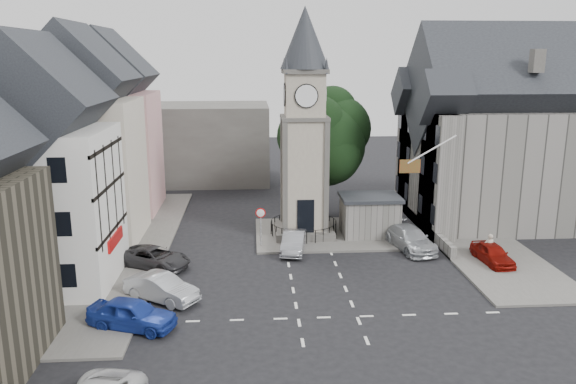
{
  "coord_description": "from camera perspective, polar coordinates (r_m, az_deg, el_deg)",
  "views": [
    {
      "loc": [
        -3.7,
        -31.48,
        12.9
      ],
      "look_at": [
        -1.35,
        5.0,
        4.04
      ],
      "focal_mm": 35.0,
      "sensor_mm": 36.0,
      "label": 1
    }
  ],
  "objects": [
    {
      "name": "ground",
      "position": [
        34.22,
        2.82,
        -8.55
      ],
      "size": [
        120.0,
        120.0,
        0.0
      ],
      "primitive_type": "plane",
      "color": "black",
      "rests_on": "ground"
    },
    {
      "name": "pavement_west",
      "position": [
        40.58,
        -16.09,
        -5.37
      ],
      "size": [
        6.0,
        30.0,
        0.14
      ],
      "primitive_type": "cube",
      "color": "#595651",
      "rests_on": "ground"
    },
    {
      "name": "pavement_east",
      "position": [
        44.38,
        17.24,
        -3.82
      ],
      "size": [
        6.0,
        26.0,
        0.14
      ],
      "primitive_type": "cube",
      "color": "#595651",
      "rests_on": "ground"
    },
    {
      "name": "central_island",
      "position": [
        41.83,
        3.64,
        -4.26
      ],
      "size": [
        10.0,
        8.0,
        0.16
      ],
      "primitive_type": "cube",
      "color": "#595651",
      "rests_on": "ground"
    },
    {
      "name": "road_markings",
      "position": [
        29.24,
        4.06,
        -12.59
      ],
      "size": [
        20.0,
        8.0,
        0.01
      ],
      "primitive_type": "cube",
      "color": "silver",
      "rests_on": "ground"
    },
    {
      "name": "clock_tower",
      "position": [
        39.93,
        1.66,
        6.74
      ],
      "size": [
        4.86,
        4.86,
        16.25
      ],
      "color": "#4C4944",
      "rests_on": "ground"
    },
    {
      "name": "stone_shelter",
      "position": [
        41.48,
        8.29,
        -2.41
      ],
      "size": [
        4.3,
        3.3,
        3.08
      ],
      "color": "#66635E",
      "rests_on": "ground"
    },
    {
      "name": "town_tree",
      "position": [
        45.23,
        3.6,
        6.06
      ],
      "size": [
        7.2,
        7.2,
        10.8
      ],
      "color": "black",
      "rests_on": "ground"
    },
    {
      "name": "warning_sign_post",
      "position": [
        38.48,
        -2.8,
        -2.81
      ],
      "size": [
        0.7,
        0.19,
        2.85
      ],
      "color": "black",
      "rests_on": "ground"
    },
    {
      "name": "terrace_pink",
      "position": [
        49.33,
        -17.59,
        5.63
      ],
      "size": [
        8.1,
        7.6,
        12.8
      ],
      "color": "pink",
      "rests_on": "ground"
    },
    {
      "name": "terrace_cream",
      "position": [
        41.69,
        -20.14,
        4.07
      ],
      "size": [
        8.1,
        7.6,
        12.8
      ],
      "color": "beige",
      "rests_on": "ground"
    },
    {
      "name": "terrace_tudor",
      "position": [
        34.28,
        -23.75,
        1.16
      ],
      "size": [
        8.1,
        7.6,
        12.0
      ],
      "color": "silver",
      "rests_on": "ground"
    },
    {
      "name": "backdrop_west",
      "position": [
        60.71,
        -11.55,
        4.91
      ],
      "size": [
        20.0,
        10.0,
        8.0
      ],
      "primitive_type": "cube",
      "color": "#4C4944",
      "rests_on": "ground"
    },
    {
      "name": "east_building",
      "position": [
        47.12,
        20.59,
        4.65
      ],
      "size": [
        14.4,
        11.4,
        12.6
      ],
      "color": "#66635E",
      "rests_on": "ground"
    },
    {
      "name": "east_boundary_wall",
      "position": [
        45.19,
        13.06,
        -2.74
      ],
      "size": [
        0.4,
        16.0,
        0.9
      ],
      "primitive_type": "cube",
      "color": "#66635E",
      "rests_on": "ground"
    },
    {
      "name": "flagpole",
      "position": [
        37.82,
        14.42,
        4.21
      ],
      "size": [
        3.68,
        0.1,
        2.74
      ],
      "color": "white",
      "rests_on": "ground"
    },
    {
      "name": "car_west_blue",
      "position": [
        28.85,
        -15.57,
        -11.83
      ],
      "size": [
        4.72,
        3.11,
        1.49
      ],
      "primitive_type": "imported",
      "rotation": [
        0.0,
        0.0,
        1.24
      ],
      "color": "#1D379F",
      "rests_on": "ground"
    },
    {
      "name": "car_west_silver",
      "position": [
        31.52,
        -12.74,
        -9.48
      ],
      "size": [
        4.45,
        3.65,
        1.43
      ],
      "primitive_type": "imported",
      "rotation": [
        0.0,
        0.0,
        0.99
      ],
      "color": "#B1B4B9",
      "rests_on": "ground"
    },
    {
      "name": "car_west_grey",
      "position": [
        36.3,
        -13.48,
        -6.49
      ],
      "size": [
        5.19,
        4.14,
        1.31
      ],
      "primitive_type": "imported",
      "rotation": [
        0.0,
        0.0,
        1.08
      ],
      "color": "#2E2E31",
      "rests_on": "ground"
    },
    {
      "name": "car_island_silver",
      "position": [
        38.09,
        0.57,
        -5.09
      ],
      "size": [
        2.12,
        4.33,
        1.37
      ],
      "primitive_type": "imported",
      "rotation": [
        0.0,
        0.0,
        -0.17
      ],
      "color": "gray",
      "rests_on": "ground"
    },
    {
      "name": "car_island_east",
      "position": [
        39.45,
        12.28,
        -4.63
      ],
      "size": [
        3.11,
        5.53,
        1.51
      ],
      "primitive_type": "imported",
      "rotation": [
        0.0,
        0.0,
        0.2
      ],
      "color": "#B0B4B9",
      "rests_on": "ground"
    },
    {
      "name": "car_east_red",
      "position": [
        38.24,
        20.06,
        -5.91
      ],
      "size": [
        1.86,
        3.98,
        1.32
      ],
      "primitive_type": "imported",
      "rotation": [
        0.0,
        0.0,
        0.08
      ],
      "color": "maroon",
      "rests_on": "ground"
    },
    {
      "name": "pedestrian",
      "position": [
        38.68,
        19.75,
        -5.3
      ],
      "size": [
        0.66,
        0.44,
        1.79
      ],
      "primitive_type": "imported",
      "rotation": [
        0.0,
        0.0,
        3.12
      ],
      "color": "beige",
      "rests_on": "ground"
    }
  ]
}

